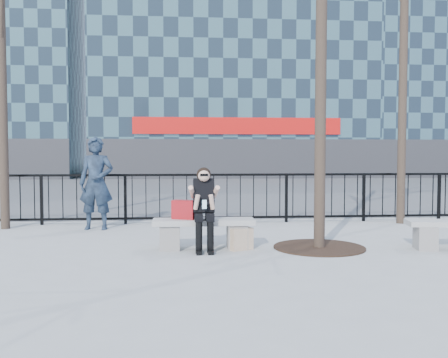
{
  "coord_description": "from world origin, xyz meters",
  "views": [
    {
      "loc": [
        -0.34,
        -8.09,
        1.57
      ],
      "look_at": [
        0.4,
        0.8,
        1.1
      ],
      "focal_mm": 40.0,
      "sensor_mm": 36.0,
      "label": 1
    }
  ],
  "objects": [
    {
      "name": "handbag",
      "position": [
        -0.32,
        0.02,
        0.64
      ],
      "size": [
        0.41,
        0.31,
        0.31
      ],
      "primitive_type": "cube",
      "rotation": [
        0.0,
        0.0,
        -0.39
      ],
      "color": "maroon",
      "rests_on": "bench_main"
    },
    {
      "name": "ground",
      "position": [
        0.0,
        0.0,
        0.0
      ],
      "size": [
        120.0,
        120.0,
        0.0
      ],
      "primitive_type": "plane",
      "color": "#959691",
      "rests_on": "ground"
    },
    {
      "name": "railing",
      "position": [
        0.0,
        3.0,
        0.55
      ],
      "size": [
        14.0,
        0.06,
        1.1
      ],
      "color": "black",
      "rests_on": "ground"
    },
    {
      "name": "shopping_bag",
      "position": [
        0.61,
        -0.16,
        0.18
      ],
      "size": [
        0.39,
        0.29,
        0.35
      ],
      "primitive_type": "cube",
      "rotation": [
        0.0,
        0.0,
        0.46
      ],
      "color": "beige",
      "rests_on": "ground"
    },
    {
      "name": "seated_woman",
      "position": [
        0.0,
        -0.16,
        0.67
      ],
      "size": [
        0.5,
        0.64,
        1.34
      ],
      "color": "black",
      "rests_on": "ground"
    },
    {
      "name": "standing_man",
      "position": [
        -2.1,
        2.26,
        0.95
      ],
      "size": [
        0.72,
        0.5,
        1.9
      ],
      "primitive_type": "imported",
      "rotation": [
        0.0,
        0.0,
        -0.06
      ],
      "color": "black",
      "rests_on": "ground"
    },
    {
      "name": "bench_main",
      "position": [
        0.0,
        0.0,
        0.3
      ],
      "size": [
        1.65,
        0.46,
        0.49
      ],
      "color": "slate",
      "rests_on": "ground"
    },
    {
      "name": "tree_grate",
      "position": [
        1.9,
        -0.1,
        0.01
      ],
      "size": [
        1.5,
        1.5,
        0.02
      ],
      "primitive_type": "cylinder",
      "color": "black",
      "rests_on": "ground"
    },
    {
      "name": "street_surface",
      "position": [
        0.0,
        15.0,
        0.0
      ],
      "size": [
        60.0,
        23.0,
        0.01
      ],
      "primitive_type": "cube",
      "color": "#474747",
      "rests_on": "ground"
    }
  ]
}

